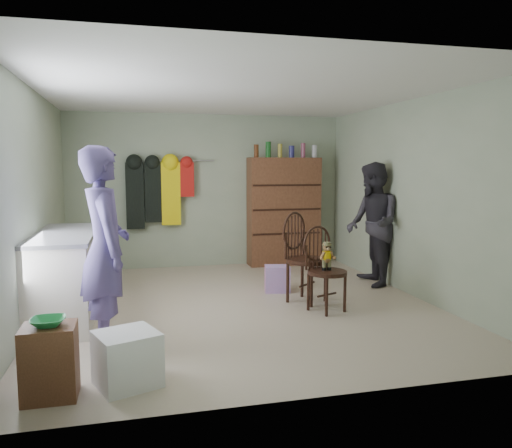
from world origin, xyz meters
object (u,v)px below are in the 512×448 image
object	(u,v)px
dresser	(284,211)
chair_front	(324,264)
chair_far	(303,254)
counter	(66,275)

from	to	relation	value
dresser	chair_front	bearing A→B (deg)	-97.37
chair_front	chair_far	size ratio (longest dim) A/B	0.88
dresser	chair_far	bearing A→B (deg)	-101.33
chair_far	counter	bearing A→B (deg)	141.74
chair_front	chair_far	xyz separation A→B (m)	(-0.11, 0.44, 0.05)
counter	chair_far	size ratio (longest dim) A/B	1.69
counter	dresser	distance (m)	3.96
dresser	counter	bearing A→B (deg)	-144.31
counter	dresser	bearing A→B (deg)	35.69
counter	dresser	world-z (taller)	dresser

